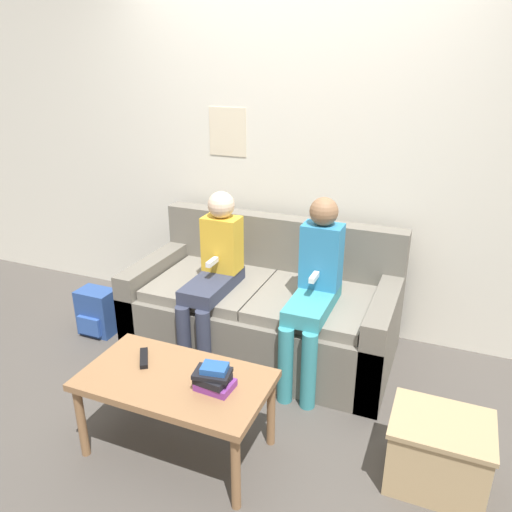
# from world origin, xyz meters

# --- Properties ---
(ground_plane) EXTENTS (10.00, 10.00, 0.00)m
(ground_plane) POSITION_xyz_m (0.00, 0.00, 0.00)
(ground_plane) COLOR #4C4742
(wall_back) EXTENTS (8.00, 0.06, 2.60)m
(wall_back) POSITION_xyz_m (-0.00, 1.07, 1.30)
(wall_back) COLOR silver
(wall_back) RESTS_ON ground_plane
(couch) EXTENTS (1.75, 0.86, 0.86)m
(couch) POSITION_xyz_m (0.00, 0.55, 0.29)
(couch) COLOR #6B665B
(couch) RESTS_ON ground_plane
(coffee_table) EXTENTS (0.93, 0.52, 0.44)m
(coffee_table) POSITION_xyz_m (-0.04, -0.53, 0.39)
(coffee_table) COLOR #8E6642
(coffee_table) RESTS_ON ground_plane
(person_left) EXTENTS (0.24, 0.58, 1.11)m
(person_left) POSITION_xyz_m (-0.27, 0.35, 0.62)
(person_left) COLOR #33384C
(person_left) RESTS_ON ground_plane
(person_right) EXTENTS (0.24, 0.58, 1.14)m
(person_right) POSITION_xyz_m (0.40, 0.35, 0.64)
(person_right) COLOR teal
(person_right) RESTS_ON ground_plane
(tv_remote) EXTENTS (0.13, 0.16, 0.02)m
(tv_remote) POSITION_xyz_m (-0.27, -0.46, 0.45)
(tv_remote) COLOR black
(tv_remote) RESTS_ON coffee_table
(book_stack) EXTENTS (0.19, 0.15, 0.12)m
(book_stack) POSITION_xyz_m (0.17, -0.53, 0.50)
(book_stack) COLOR #7A3389
(book_stack) RESTS_ON coffee_table
(storage_box) EXTENTS (0.46, 0.37, 0.36)m
(storage_box) POSITION_xyz_m (1.20, -0.25, 0.18)
(storage_box) COLOR tan
(storage_box) RESTS_ON ground_plane
(backpack) EXTENTS (0.26, 0.21, 0.34)m
(backpack) POSITION_xyz_m (-1.20, 0.27, 0.17)
(backpack) COLOR #284789
(backpack) RESTS_ON ground_plane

